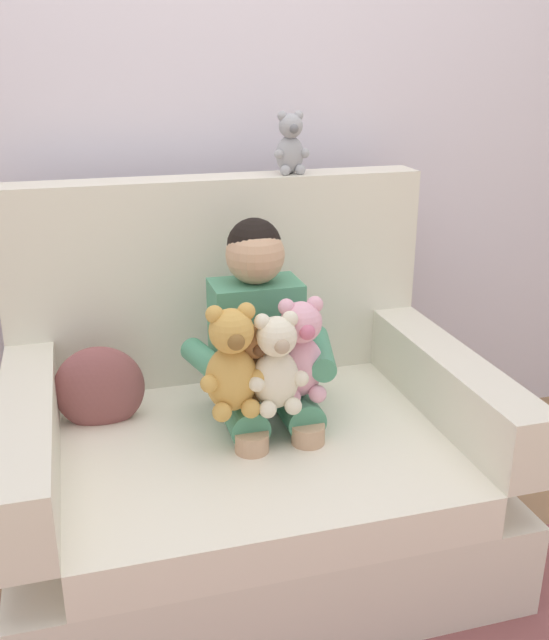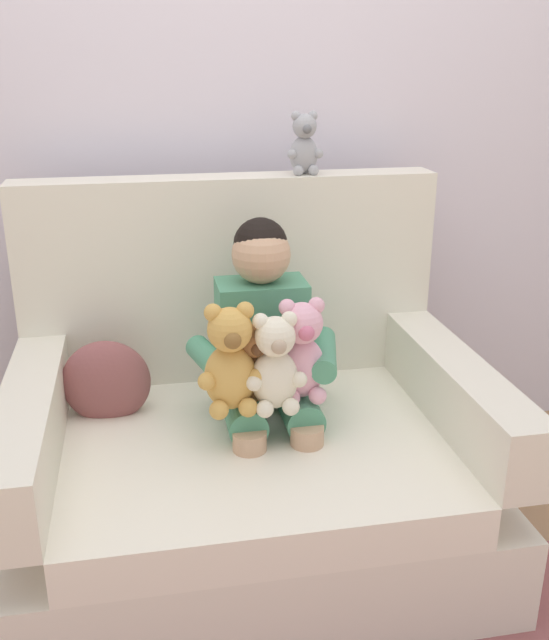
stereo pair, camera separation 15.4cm
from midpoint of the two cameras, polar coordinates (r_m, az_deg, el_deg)
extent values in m
plane|color=#936D4C|center=(2.30, 0.24, -17.50)|extent=(8.00, 8.00, 0.00)
cube|color=silver|center=(2.50, -2.90, 17.75)|extent=(6.00, 0.10, 2.60)
cube|color=silver|center=(2.22, 0.25, -14.63)|extent=(1.33, 0.98, 0.28)
cube|color=white|center=(2.05, 0.64, -11.14)|extent=(1.05, 0.84, 0.12)
cube|color=silver|center=(2.34, -1.73, 3.35)|extent=(1.33, 0.14, 0.66)
cube|color=silver|center=(1.96, -16.81, -8.45)|extent=(0.14, 0.84, 0.19)
cube|color=silver|center=(2.16, 16.34, -5.57)|extent=(0.14, 0.84, 0.19)
cube|color=#4C9370|center=(2.13, 1.04, -1.33)|extent=(0.26, 0.16, 0.34)
sphere|color=tan|center=(2.05, 1.08, 5.20)|extent=(0.17, 0.17, 0.17)
sphere|color=black|center=(2.05, 1.03, 5.96)|extent=(0.16, 0.16, 0.16)
cylinder|color=#4C9370|center=(2.07, -0.43, -7.17)|extent=(0.11, 0.26, 0.11)
cylinder|color=tan|center=(2.03, 0.26, -12.59)|extent=(0.09, 0.09, 0.30)
cylinder|color=#4C9370|center=(2.10, 3.89, -6.78)|extent=(0.11, 0.26, 0.11)
cylinder|color=tan|center=(2.07, 4.72, -12.09)|extent=(0.09, 0.09, 0.30)
cylinder|color=#4C9370|center=(2.00, -2.75, -3.42)|extent=(0.13, 0.27, 0.07)
cylinder|color=#4C9370|center=(2.07, 6.07, -2.74)|extent=(0.13, 0.27, 0.07)
ellipsoid|color=brown|center=(1.97, 0.67, -4.58)|extent=(0.11, 0.09, 0.15)
sphere|color=brown|center=(1.91, 0.74, -1.70)|extent=(0.09, 0.09, 0.09)
sphere|color=#4C2D19|center=(1.88, 1.00, -2.38)|extent=(0.04, 0.04, 0.04)
sphere|color=brown|center=(1.90, -0.26, -0.67)|extent=(0.04, 0.04, 0.04)
sphere|color=brown|center=(1.93, -0.70, -4.86)|extent=(0.04, 0.04, 0.04)
sphere|color=brown|center=(1.95, 0.03, -6.61)|extent=(0.04, 0.04, 0.04)
sphere|color=brown|center=(1.91, 1.68, -0.54)|extent=(0.04, 0.04, 0.04)
sphere|color=brown|center=(1.95, 2.36, -4.60)|extent=(0.04, 0.04, 0.04)
sphere|color=brown|center=(1.96, 1.79, -6.45)|extent=(0.04, 0.04, 0.04)
ellipsoid|color=#EAA8BC|center=(1.99, 4.29, -3.79)|extent=(0.14, 0.11, 0.18)
sphere|color=#EAA8BC|center=(1.93, 4.48, -0.29)|extent=(0.11, 0.11, 0.11)
sphere|color=#CC6684|center=(1.89, 4.88, -1.08)|extent=(0.04, 0.04, 0.04)
sphere|color=#EAA8BC|center=(1.91, 3.31, 0.97)|extent=(0.05, 0.05, 0.05)
sphere|color=#EAA8BC|center=(1.94, 2.72, -4.11)|extent=(0.05, 0.05, 0.05)
sphere|color=#EAA8BC|center=(1.97, 3.57, -6.23)|extent=(0.05, 0.05, 0.05)
sphere|color=#EAA8BC|center=(1.93, 5.62, 1.12)|extent=(0.05, 0.05, 0.05)
sphere|color=#EAA8BC|center=(1.98, 6.36, -3.80)|extent=(0.05, 0.05, 0.05)
sphere|color=#EAA8BC|center=(1.98, 5.67, -6.03)|extent=(0.05, 0.05, 0.05)
ellipsoid|color=gold|center=(1.92, -1.24, -4.57)|extent=(0.14, 0.12, 0.18)
sphere|color=gold|center=(1.86, -1.21, -0.81)|extent=(0.12, 0.12, 0.12)
sphere|color=brown|center=(1.81, -0.92, -1.68)|extent=(0.05, 0.05, 0.05)
sphere|color=gold|center=(1.84, -2.53, 0.55)|extent=(0.05, 0.05, 0.05)
sphere|color=gold|center=(1.88, -3.08, -4.93)|extent=(0.05, 0.05, 0.05)
sphere|color=gold|center=(1.90, -2.11, -7.20)|extent=(0.05, 0.05, 0.05)
sphere|color=gold|center=(1.85, 0.02, 0.72)|extent=(0.05, 0.05, 0.05)
sphere|color=gold|center=(1.90, 0.94, -4.61)|extent=(0.05, 0.05, 0.05)
sphere|color=gold|center=(1.91, 0.20, -7.00)|extent=(0.05, 0.05, 0.05)
ellipsoid|color=silver|center=(1.93, 2.29, -4.74)|extent=(0.13, 0.11, 0.17)
sphere|color=silver|center=(1.87, 2.42, -1.36)|extent=(0.11, 0.11, 0.11)
sphere|color=tan|center=(1.83, 2.76, -2.15)|extent=(0.04, 0.04, 0.04)
sphere|color=silver|center=(1.85, 1.26, -0.14)|extent=(0.04, 0.04, 0.04)
sphere|color=silver|center=(1.89, 0.71, -5.07)|extent=(0.04, 0.04, 0.04)
sphere|color=silver|center=(1.91, 1.56, -7.12)|extent=(0.05, 0.05, 0.05)
sphere|color=silver|center=(1.87, 3.53, 0.01)|extent=(0.04, 0.04, 0.04)
sphere|color=silver|center=(1.91, 4.29, -4.76)|extent=(0.04, 0.04, 0.04)
sphere|color=silver|center=(1.92, 3.62, -6.93)|extent=(0.05, 0.05, 0.05)
ellipsoid|color=#9E9EA3|center=(2.30, 4.29, 12.92)|extent=(0.09, 0.08, 0.12)
sphere|color=#9E9EA3|center=(2.29, 4.40, 15.08)|extent=(0.08, 0.08, 0.08)
sphere|color=slate|center=(2.25, 4.62, 14.86)|extent=(0.03, 0.03, 0.03)
sphere|color=#9E9EA3|center=(2.28, 3.73, 15.84)|extent=(0.03, 0.03, 0.03)
sphere|color=#9E9EA3|center=(2.27, 3.39, 12.98)|extent=(0.03, 0.03, 0.03)
sphere|color=#9E9EA3|center=(2.27, 3.87, 11.73)|extent=(0.03, 0.03, 0.03)
sphere|color=#9E9EA3|center=(2.29, 5.05, 15.84)|extent=(0.03, 0.03, 0.03)
sphere|color=#9E9EA3|center=(2.29, 5.48, 13.00)|extent=(0.03, 0.03, 0.03)
sphere|color=#9E9EA3|center=(2.28, 5.09, 11.74)|extent=(0.03, 0.03, 0.03)
ellipsoid|color=#8C4C4C|center=(2.17, -11.23, -4.90)|extent=(0.27, 0.13, 0.26)
camera|label=1|loc=(0.08, -87.69, 0.86)|focal=40.33mm
camera|label=2|loc=(0.08, 92.31, -0.86)|focal=40.33mm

